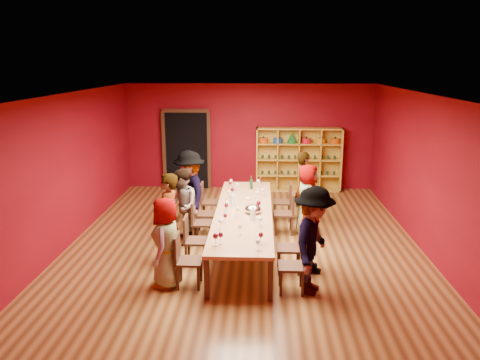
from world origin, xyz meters
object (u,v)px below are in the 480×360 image
Objects in this scene: person_right_0 at (313,241)px; person_right_3 at (308,199)px; shelving_unit at (298,156)px; person_right_1 at (311,230)px; chair_person_left_3 at (202,211)px; chair_person_right_0 at (297,263)px; person_left_2 at (182,207)px; chair_person_left_0 at (184,257)px; tasting_table at (244,213)px; chair_person_right_1 at (293,245)px; person_left_0 at (166,242)px; person_left_3 at (190,193)px; person_left_4 at (191,186)px; person_left_1 at (168,219)px; spittoon_bowl at (253,209)px; person_right_4 at (304,186)px; chair_person_left_4 at (207,200)px; chair_person_right_3 at (288,211)px; wine_bottle at (251,184)px; chair_person_left_2 at (199,220)px; chair_person_right_4 at (286,199)px; chair_person_left_1 at (192,237)px.

person_right_0 is 1.15× the size of person_right_3.
person_right_1 is at bearing -92.11° from shelving_unit.
chair_person_left_3 is 3.14m from chair_person_right_0.
person_left_2 is at bearing 69.93° from person_right_0.
chair_person_left_0 is (-2.31, -6.04, -0.49)m from shelving_unit.
chair_person_right_1 is at bearing -50.53° from tasting_table.
person_left_3 is (0.03, 2.43, 0.15)m from person_left_0.
person_left_2 is 1.43m from person_left_4.
person_left_1 is 1.67m from spittoon_bowl.
chair_person_right_1 is (0.91, -1.11, -0.20)m from tasting_table.
person_right_4 is at bearing 87.22° from person_left_3.
person_left_3 is at bearing 148.73° from tasting_table.
chair_person_left_4 is 1.00× the size of chair_person_right_1.
person_left_4 is 3.46m from chair_person_right_1.
chair_person_left_3 is (0.43, 1.54, -0.35)m from person_left_1.
spittoon_bowl is (-0.73, -0.95, 0.33)m from chair_person_right_3.
tasting_table is 2.19m from person_right_0.
chair_person_right_1 is 2.89× the size of wine_bottle.
tasting_table is at bearing 116.23° from chair_person_right_0.
chair_person_left_4 and chair_person_right_0 have the same top height.
shelving_unit is 4.80m from chair_person_left_2.
shelving_unit is at bearing 84.87° from chair_person_right_1.
spittoon_bowl reaches higher than chair_person_left_4.
person_right_3 is 0.86m from person_right_4.
shelving_unit is 1.58× the size of person_right_3.
chair_person_left_0 is 1.04m from person_left_1.
person_right_4 reaches higher than chair_person_left_2.
person_right_1 is 1.74× the size of chair_person_right_4.
person_right_3 is (2.24, 0.09, 0.26)m from chair_person_left_3.
person_left_2 is at bearing -162.82° from chair_person_right_3.
wine_bottle is (0.12, 1.61, 0.17)m from tasting_table.
chair_person_left_0 is 1.00× the size of chair_person_right_3.
person_left_3 reaches higher than chair_person_right_0.
person_right_0 is (2.07, -1.01, 0.38)m from chair_person_left_1.
person_left_1 is 1.09× the size of person_right_1.
wine_bottle is at bearing 121.61° from person_left_2.
chair_person_left_2 and chair_person_left_4 have the same top height.
person_right_1 reaches higher than chair_person_right_0.
tasting_table is 5.06× the size of chair_person_left_1.
tasting_table is 1.25m from chair_person_left_1.
tasting_table is at bearing -59.80° from chair_person_left_4.
spittoon_bowl is at bearing 32.08° from chair_person_left_1.
chair_person_left_1 is 0.55× the size of person_right_4.
spittoon_bowl reaches higher than chair_person_right_3.
person_left_4 is 1.05× the size of person_right_1.
chair_person_left_1 is at bearing 150.92° from chair_person_right_0.
chair_person_left_0 is at bearing 106.00° from person_right_0.
person_right_4 reaches higher than chair_person_right_1.
person_left_4 is 2.20m from chair_person_right_4.
chair_person_right_3 is at bearing 41.15° from tasting_table.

